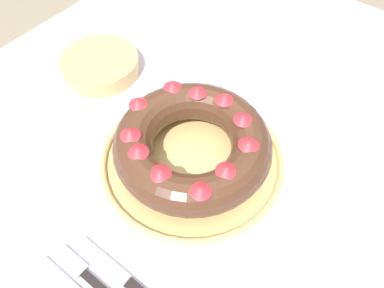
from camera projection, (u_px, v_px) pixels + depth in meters
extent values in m
plane|color=gray|center=(192.00, 277.00, 1.31)|extent=(8.00, 8.00, 0.00)
cube|color=silver|center=(192.00, 151.00, 0.71)|extent=(1.30, 1.06, 0.03)
cylinder|color=brown|center=(189.00, 56.00, 1.47)|extent=(0.06, 0.06, 0.73)
cylinder|color=tan|center=(192.00, 160.00, 0.68)|extent=(0.32, 0.32, 0.01)
torus|color=tan|center=(192.00, 158.00, 0.67)|extent=(0.33, 0.33, 0.01)
torus|color=#4C2D1E|center=(192.00, 144.00, 0.64)|extent=(0.27, 0.27, 0.07)
cone|color=red|center=(227.00, 169.00, 0.56)|extent=(0.04, 0.04, 0.01)
cone|color=red|center=(249.00, 143.00, 0.59)|extent=(0.05, 0.05, 0.01)
cone|color=red|center=(244.00, 117.00, 0.63)|extent=(0.04, 0.04, 0.01)
cone|color=red|center=(225.00, 98.00, 0.65)|extent=(0.05, 0.05, 0.01)
cone|color=red|center=(198.00, 90.00, 0.66)|extent=(0.04, 0.04, 0.01)
cone|color=red|center=(173.00, 85.00, 0.67)|extent=(0.05, 0.05, 0.01)
cone|color=red|center=(138.00, 102.00, 0.65)|extent=(0.04, 0.04, 0.01)
cone|color=red|center=(130.00, 133.00, 0.61)|extent=(0.05, 0.05, 0.01)
cone|color=red|center=(138.00, 150.00, 0.59)|extent=(0.05, 0.05, 0.01)
cone|color=red|center=(160.00, 171.00, 0.56)|extent=(0.05, 0.05, 0.01)
cone|color=red|center=(201.00, 189.00, 0.54)|extent=(0.05, 0.05, 0.01)
cube|color=silver|center=(71.00, 261.00, 0.57)|extent=(0.02, 0.06, 0.01)
cube|color=silver|center=(66.00, 286.00, 0.55)|extent=(0.02, 0.12, 0.00)
cube|color=silver|center=(103.00, 261.00, 0.57)|extent=(0.02, 0.10, 0.00)
cylinder|color=tan|center=(100.00, 65.00, 0.81)|extent=(0.17, 0.17, 0.04)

